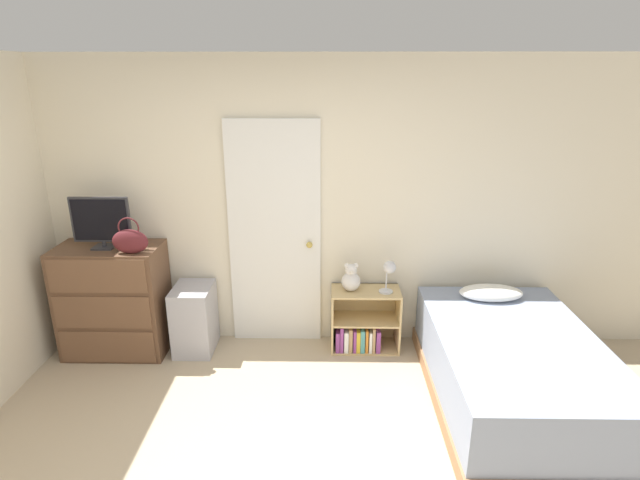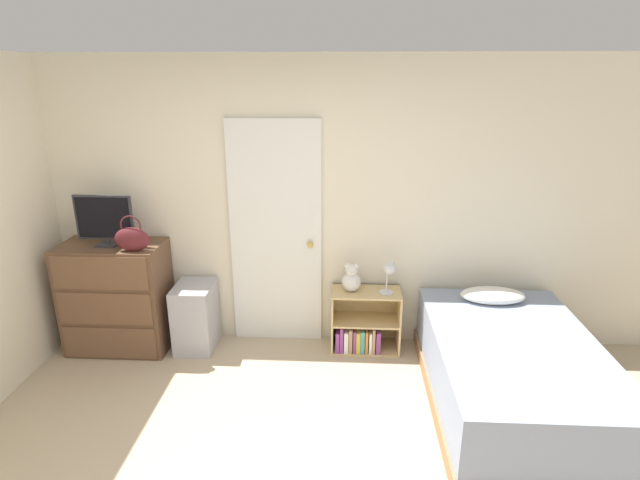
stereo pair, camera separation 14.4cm
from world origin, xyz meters
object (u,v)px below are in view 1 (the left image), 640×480
(tv, at_px, (101,222))
(teddy_bear, at_px, (351,279))
(dresser, at_px, (114,300))
(storage_bin, at_px, (195,319))
(handbag, at_px, (130,241))
(bed, at_px, (514,369))
(bookshelf, at_px, (361,327))
(desk_lamp, at_px, (389,270))

(tv, relative_size, teddy_bear, 1.91)
(dresser, bearing_deg, storage_bin, 2.48)
(dresser, bearing_deg, handbag, -28.87)
(dresser, distance_m, bed, 3.36)
(tv, relative_size, storage_bin, 0.81)
(dresser, distance_m, handbag, 0.68)
(dresser, relative_size, bed, 0.53)
(handbag, relative_size, bookshelf, 0.50)
(dresser, xyz_separation_m, tv, (-0.01, -0.02, 0.72))
(storage_bin, distance_m, teddy_bear, 1.45)
(teddy_bear, bearing_deg, dresser, -177.69)
(dresser, height_order, handbag, handbag)
(tv, height_order, bed, tv)
(storage_bin, distance_m, bed, 2.69)
(handbag, height_order, desk_lamp, handbag)
(bookshelf, bearing_deg, storage_bin, -178.08)
(tv, distance_m, handbag, 0.33)
(bed, bearing_deg, dresser, 168.22)
(dresser, distance_m, bookshelf, 2.21)
(storage_bin, xyz_separation_m, teddy_bear, (1.40, 0.05, 0.37))
(desk_lamp, bearing_deg, handbag, -174.95)
(bookshelf, relative_size, teddy_bear, 2.37)
(storage_bin, xyz_separation_m, bookshelf, (1.50, 0.05, -0.09))
(bookshelf, bearing_deg, desk_lamp, -10.66)
(handbag, relative_size, desk_lamp, 1.03)
(handbag, relative_size, teddy_bear, 1.19)
(handbag, height_order, bookshelf, handbag)
(storage_bin, height_order, desk_lamp, desk_lamp)
(bookshelf, height_order, desk_lamp, desk_lamp)
(bed, bearing_deg, bookshelf, 145.13)
(handbag, bearing_deg, dresser, 151.13)
(storage_bin, height_order, bookshelf, storage_bin)
(storage_bin, height_order, teddy_bear, teddy_bear)
(handbag, bearing_deg, bed, -10.06)
(handbag, distance_m, bookshelf, 2.12)
(desk_lamp, bearing_deg, bed, -39.57)
(bed, bearing_deg, desk_lamp, 140.43)
(tv, distance_m, storage_bin, 1.15)
(bookshelf, relative_size, desk_lamp, 2.06)
(bookshelf, height_order, bed, bed)
(handbag, distance_m, storage_bin, 0.91)
(dresser, bearing_deg, bookshelf, 2.10)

